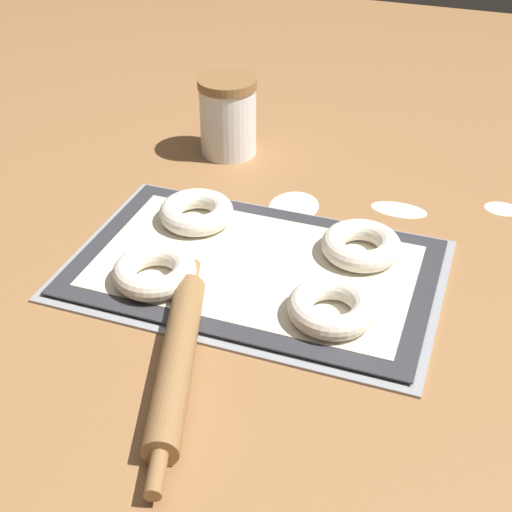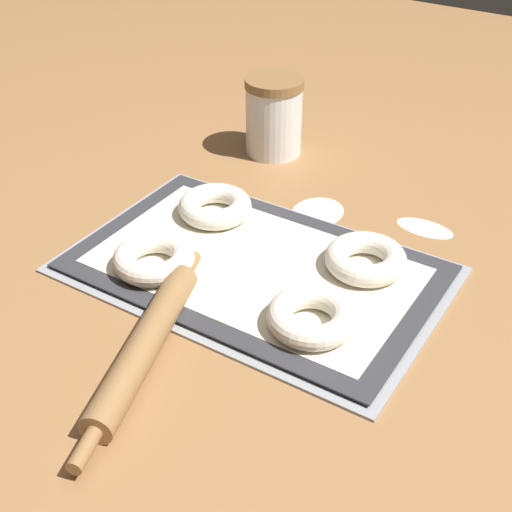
{
  "view_description": "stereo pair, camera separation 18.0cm",
  "coord_description": "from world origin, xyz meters",
  "px_view_note": "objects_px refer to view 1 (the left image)",
  "views": [
    {
      "loc": [
        0.28,
        -0.78,
        0.61
      ],
      "look_at": [
        0.0,
        -0.01,
        0.03
      ],
      "focal_mm": 50.0,
      "sensor_mm": 36.0,
      "label": 1
    },
    {
      "loc": [
        0.44,
        -0.7,
        0.61
      ],
      "look_at": [
        0.0,
        -0.01,
        0.03
      ],
      "focal_mm": 50.0,
      "sensor_mm": 36.0,
      "label": 2
    }
  ],
  "objects_px": {
    "bagel_front_left": "(155,272)",
    "rolling_pin": "(177,359)",
    "bagel_front_right": "(332,307)",
    "bagel_back_left": "(197,212)",
    "flour_canister": "(228,116)",
    "bagel_back_right": "(361,245)",
    "baking_tray": "(256,269)"
  },
  "relations": [
    {
      "from": "rolling_pin",
      "to": "flour_canister",
      "type": "bearing_deg",
      "value": 105.36
    },
    {
      "from": "baking_tray",
      "to": "flour_canister",
      "type": "relative_size",
      "value": 3.7
    },
    {
      "from": "bagel_back_left",
      "to": "rolling_pin",
      "type": "xyz_separation_m",
      "value": [
        0.11,
        -0.3,
        -0.01
      ]
    },
    {
      "from": "bagel_front_right",
      "to": "baking_tray",
      "type": "bearing_deg",
      "value": 150.3
    },
    {
      "from": "bagel_front_left",
      "to": "bagel_back_right",
      "type": "height_order",
      "value": "same"
    },
    {
      "from": "bagel_back_right",
      "to": "rolling_pin",
      "type": "height_order",
      "value": "bagel_back_right"
    },
    {
      "from": "bagel_back_left",
      "to": "flour_canister",
      "type": "xyz_separation_m",
      "value": [
        -0.05,
        0.26,
        0.04
      ]
    },
    {
      "from": "baking_tray",
      "to": "bagel_back_left",
      "type": "distance_m",
      "value": 0.15
    },
    {
      "from": "baking_tray",
      "to": "bagel_front_right",
      "type": "distance_m",
      "value": 0.15
    },
    {
      "from": "rolling_pin",
      "to": "bagel_front_right",
      "type": "bearing_deg",
      "value": 44.26
    },
    {
      "from": "bagel_back_right",
      "to": "flour_canister",
      "type": "height_order",
      "value": "flour_canister"
    },
    {
      "from": "bagel_back_left",
      "to": "bagel_back_right",
      "type": "relative_size",
      "value": 1.0
    },
    {
      "from": "bagel_front_right",
      "to": "rolling_pin",
      "type": "relative_size",
      "value": 0.31
    },
    {
      "from": "bagel_front_right",
      "to": "flour_canister",
      "type": "xyz_separation_m",
      "value": [
        -0.3,
        0.41,
        0.04
      ]
    },
    {
      "from": "bagel_back_left",
      "to": "flour_canister",
      "type": "height_order",
      "value": "flour_canister"
    },
    {
      "from": "flour_canister",
      "to": "baking_tray",
      "type": "bearing_deg",
      "value": -62.66
    },
    {
      "from": "flour_canister",
      "to": "bagel_back_left",
      "type": "bearing_deg",
      "value": -79.53
    },
    {
      "from": "bagel_front_right",
      "to": "bagel_back_left",
      "type": "bearing_deg",
      "value": 148.99
    },
    {
      "from": "bagel_back_right",
      "to": "baking_tray",
      "type": "bearing_deg",
      "value": -150.26
    },
    {
      "from": "bagel_back_right",
      "to": "bagel_front_right",
      "type": "bearing_deg",
      "value": -91.45
    },
    {
      "from": "baking_tray",
      "to": "bagel_front_left",
      "type": "bearing_deg",
      "value": -145.38
    },
    {
      "from": "bagel_back_right",
      "to": "rolling_pin",
      "type": "bearing_deg",
      "value": -117.44
    },
    {
      "from": "rolling_pin",
      "to": "bagel_front_left",
      "type": "bearing_deg",
      "value": 125.07
    },
    {
      "from": "bagel_front_left",
      "to": "rolling_pin",
      "type": "xyz_separation_m",
      "value": [
        0.1,
        -0.14,
        -0.01
      ]
    },
    {
      "from": "bagel_front_left",
      "to": "rolling_pin",
      "type": "height_order",
      "value": "bagel_front_left"
    },
    {
      "from": "bagel_back_right",
      "to": "rolling_pin",
      "type": "distance_m",
      "value": 0.33
    },
    {
      "from": "bagel_front_left",
      "to": "bagel_front_right",
      "type": "xyz_separation_m",
      "value": [
        0.25,
        0.01,
        0.0
      ]
    },
    {
      "from": "bagel_front_left",
      "to": "bagel_back_left",
      "type": "bearing_deg",
      "value": 92.79
    },
    {
      "from": "bagel_front_right",
      "to": "bagel_back_left",
      "type": "relative_size",
      "value": 1.0
    },
    {
      "from": "bagel_back_right",
      "to": "flour_canister",
      "type": "xyz_separation_m",
      "value": [
        -0.31,
        0.26,
        0.04
      ]
    },
    {
      "from": "bagel_back_left",
      "to": "flour_canister",
      "type": "bearing_deg",
      "value": 100.47
    },
    {
      "from": "bagel_front_right",
      "to": "rolling_pin",
      "type": "bearing_deg",
      "value": -135.74
    }
  ]
}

